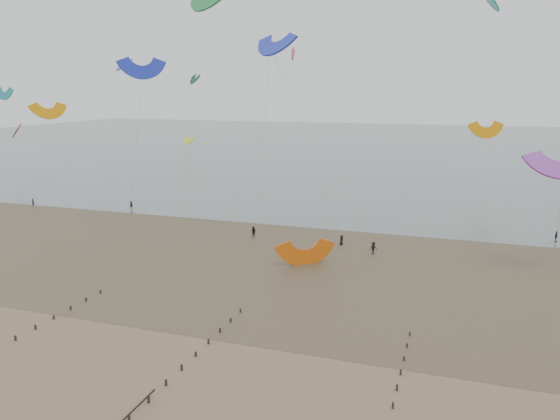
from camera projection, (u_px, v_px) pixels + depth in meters
The scene contains 6 objects.
ground at pixel (149, 357), 49.35m from camera, with size 500.00×500.00×0.00m, color brown.
sea_and_shore at pixel (248, 250), 82.45m from camera, with size 500.00×665.00×0.03m.
kitesurfer_lead at pixel (33, 202), 113.11m from camera, with size 0.57×0.37×1.55m, color black.
kitesurfers at pixel (439, 239), 85.20m from camera, with size 95.23×17.97×1.86m.
grounded_kite at pixel (305, 264), 75.45m from camera, with size 7.11×3.73×5.42m, color #DA5B0D, non-canonical shape.
kites_airborne at pixel (301, 102), 124.90m from camera, with size 230.66×112.89×39.46m.
Camera 1 is at (25.71, -39.13, 23.73)m, focal length 35.00 mm.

